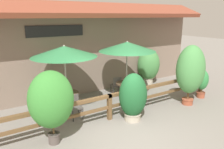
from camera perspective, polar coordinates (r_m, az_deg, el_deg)
name	(u,v)px	position (r m, az deg, el deg)	size (l,w,h in m)	color
ground_plane	(127,132)	(7.28, 3.84, -14.72)	(60.00, 60.00, 0.00)	gray
building_facade	(74,49)	(10.02, -9.98, 6.58)	(14.28, 1.49, 4.23)	gray
patio_railing	(109,101)	(7.75, -0.67, -7.00)	(10.40, 0.14, 0.95)	brown
patio_umbrella_near	(64,51)	(8.21, -12.37, 5.93)	(2.43, 2.43, 2.59)	#B7B2A8
dining_table_near	(67,96)	(8.66, -11.72, -5.62)	(0.94, 0.94, 0.74)	#4C3826
chair_near_streetside	(75,106)	(8.07, -9.66, -7.99)	(0.42, 0.42, 0.85)	#514C47
chair_near_wallside	(61,94)	(9.36, -13.07, -4.87)	(0.50, 0.50, 0.85)	#514C47
patio_umbrella_middle	(127,47)	(9.32, 3.98, 7.30)	(2.43, 2.43, 2.59)	#B7B2A8
dining_table_middle	(126,86)	(9.71, 3.79, -3.02)	(0.94, 0.94, 0.74)	#4C3826
chair_middle_streetside	(137,93)	(9.20, 6.61, -4.92)	(0.48, 0.48, 0.85)	#514C47
chair_middle_wallside	(116,84)	(10.31, 1.16, -2.60)	(0.50, 0.50, 0.85)	#514C47
potted_plant_small_flowering	(133,97)	(7.68, 5.52, -5.76)	(1.01, 0.91, 1.72)	#B7AD99
potted_plant_broad_leaf	(202,82)	(10.60, 22.47, -1.75)	(0.58, 0.52, 1.29)	#9E4C33
potted_plant_corner_fern	(51,100)	(6.34, -15.61, -6.48)	(1.27, 1.14, 2.19)	#564C47
potted_plant_entrance_palm	(190,70)	(9.41, 19.80, 1.07)	(1.21, 1.09, 2.50)	#9E4C33
potted_plant_tall_tropical	(149,65)	(11.89, 9.53, 2.40)	(1.23, 1.10, 1.92)	#B7AD99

